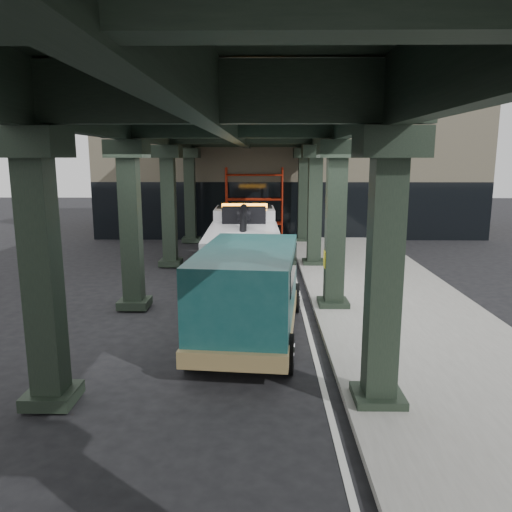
{
  "coord_description": "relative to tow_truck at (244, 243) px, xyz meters",
  "views": [
    {
      "loc": [
        0.5,
        -12.49,
        4.5
      ],
      "look_at": [
        0.28,
        1.71,
        1.7
      ],
      "focal_mm": 35.0,
      "sensor_mm": 36.0,
      "label": 1
    }
  ],
  "objects": [
    {
      "name": "ground",
      "position": [
        0.23,
        -5.81,
        -1.38
      ],
      "size": [
        90.0,
        90.0,
        0.0
      ],
      "primitive_type": "plane",
      "color": "black",
      "rests_on": "ground"
    },
    {
      "name": "sidewalk",
      "position": [
        4.73,
        -3.81,
        -1.3
      ],
      "size": [
        5.0,
        40.0,
        0.15
      ],
      "primitive_type": "cube",
      "color": "gray",
      "rests_on": "ground"
    },
    {
      "name": "lane_stripe",
      "position": [
        1.93,
        -3.81,
        -1.37
      ],
      "size": [
        0.12,
        38.0,
        0.01
      ],
      "primitive_type": "cube",
      "color": "silver",
      "rests_on": "ground"
    },
    {
      "name": "viaduct",
      "position": [
        -0.17,
        -3.81,
        4.08
      ],
      "size": [
        7.4,
        32.0,
        6.4
      ],
      "color": "black",
      "rests_on": "ground"
    },
    {
      "name": "building",
      "position": [
        2.23,
        14.19,
        2.62
      ],
      "size": [
        22.0,
        10.0,
        8.0
      ],
      "primitive_type": "cube",
      "color": "#C6B793",
      "rests_on": "ground"
    },
    {
      "name": "scaffolding",
      "position": [
        0.23,
        8.83,
        0.73
      ],
      "size": [
        3.08,
        0.88,
        4.0
      ],
      "color": "#AF230E",
      "rests_on": "ground"
    },
    {
      "name": "tow_truck",
      "position": [
        0.0,
        0.0,
        0.0
      ],
      "size": [
        2.76,
        8.68,
        2.82
      ],
      "rotation": [
        0.0,
        0.0,
        0.02
      ],
      "color": "black",
      "rests_on": "ground"
    },
    {
      "name": "towed_van",
      "position": [
        0.38,
        -6.39,
        -0.09
      ],
      "size": [
        2.85,
        6.1,
        2.4
      ],
      "rotation": [
        0.0,
        0.0,
        -0.1
      ],
      "color": "#124141",
      "rests_on": "ground"
    }
  ]
}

